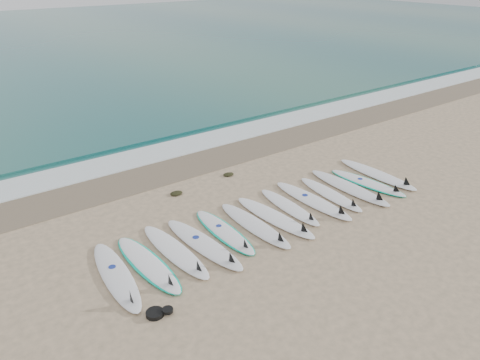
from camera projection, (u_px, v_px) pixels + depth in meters
ground at (274, 219)px, 11.31m from camera, size 120.00×120.00×0.00m
wet_sand_band at (187, 165)px, 14.28m from camera, size 120.00×1.80×0.01m
foam_band at (165, 151)px, 15.29m from camera, size 120.00×1.40×0.04m
wave_crest at (144, 137)px, 16.37m from camera, size 120.00×1.00×0.10m
surfboard_0 at (117, 277)px, 9.14m from camera, size 0.83×2.64×0.33m
surfboard_1 at (149, 264)px, 9.52m from camera, size 0.65×2.51×0.32m
surfboard_2 at (176, 252)px, 9.92m from camera, size 0.57×2.57×0.33m
surfboard_3 at (205, 245)px, 10.16m from camera, size 0.73×2.68×0.34m
surfboard_4 at (225, 232)px, 10.67m from camera, size 0.68×2.37×0.30m
surfboard_5 at (256, 226)px, 10.90m from camera, size 0.56×2.56×0.33m
surfboard_6 at (276, 218)px, 11.23m from camera, size 0.69×2.64×0.33m
surfboard_7 at (290, 207)px, 11.72m from camera, size 0.65×2.32×0.29m
surfboard_8 at (314, 201)px, 12.02m from camera, size 0.56×2.67×0.34m
surfboard_9 at (332, 195)px, 12.36m from camera, size 0.71×2.39×0.30m
surfboard_10 at (351, 188)px, 12.71m from camera, size 0.63×2.79×0.36m
surfboard_11 at (368, 183)px, 13.03m from camera, size 0.83×2.44×0.30m
surfboard_12 at (379, 175)px, 13.50m from camera, size 0.60×2.72×0.35m
seaweed_near at (176, 193)px, 12.47m from camera, size 0.35×0.27×0.07m
seaweed_far at (229, 174)px, 13.58m from camera, size 0.32×0.25×0.06m
leash_coil at (158, 313)px, 8.21m from camera, size 0.46×0.36×0.11m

